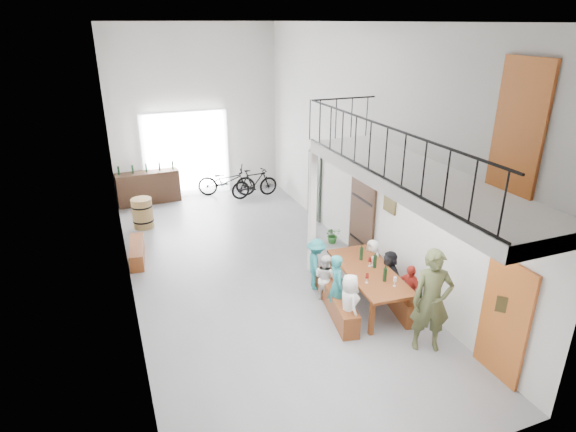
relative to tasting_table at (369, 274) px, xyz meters
name	(u,v)px	position (x,y,z in m)	size (l,w,h in m)	color
floor	(253,271)	(-1.78, 2.24, -0.71)	(12.00, 12.00, 0.00)	slate
room_walls	(249,121)	(-1.78, 2.24, 2.85)	(12.00, 12.00, 12.00)	silver
gateway_portal	(186,155)	(-2.18, 8.18, 0.69)	(2.80, 0.08, 2.80)	white
right_wall_decor	(401,215)	(0.92, 0.37, 1.04)	(0.07, 8.28, 5.07)	#A34F1B
balcony	(413,181)	(0.20, -0.89, 2.26)	(1.52, 5.62, 4.00)	white
tasting_table	(369,274)	(0.00, 0.00, 0.00)	(1.11, 2.36, 0.79)	brown
bench_inner	(336,300)	(-0.72, 0.03, -0.47)	(0.33, 2.09, 0.48)	brown
bench_wall	(391,288)	(0.57, -0.01, -0.45)	(0.29, 2.25, 0.52)	brown
tableware	(374,265)	(0.08, -0.07, 0.23)	(0.54, 1.27, 0.35)	black
side_bench	(137,252)	(-4.28, 3.85, -0.50)	(0.32, 1.47, 0.41)	brown
oak_barrel	(143,213)	(-3.92, 5.88, -0.27)	(0.59, 0.59, 0.87)	olive
serving_counter	(148,187)	(-3.53, 7.89, -0.19)	(1.97, 0.55, 1.04)	#321E13
counter_bottles	(146,168)	(-3.53, 7.87, 0.47)	(1.73, 0.14, 0.28)	black
guest_left_a	(349,303)	(-0.80, -0.67, -0.11)	(0.58, 0.38, 1.19)	white
guest_left_b	(337,286)	(-0.78, -0.11, -0.04)	(0.49, 0.32, 1.34)	teal
guest_left_c	(325,277)	(-0.74, 0.50, -0.19)	(0.51, 0.39, 1.04)	white
guest_left_d	(316,264)	(-0.72, 1.00, -0.12)	(0.76, 0.44, 1.18)	teal
guest_right_a	(409,291)	(0.55, -0.64, -0.15)	(0.66, 0.27, 1.12)	#A8261C
guest_right_b	(389,274)	(0.55, 0.09, -0.17)	(1.00, 0.32, 1.08)	black
guest_right_c	(372,261)	(0.55, 0.78, -0.19)	(0.51, 0.33, 1.03)	white
host_standing	(432,301)	(0.28, -1.65, 0.27)	(0.71, 0.47, 1.94)	#464C2A
potted_plant	(333,235)	(0.67, 2.96, -0.48)	(0.40, 0.35, 0.45)	#214E1E
bicycle_near	(226,181)	(-1.01, 7.64, -0.20)	(0.67, 1.93, 1.02)	black
bicycle_far	(255,183)	(-0.18, 7.13, -0.22)	(0.46, 1.63, 0.98)	black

